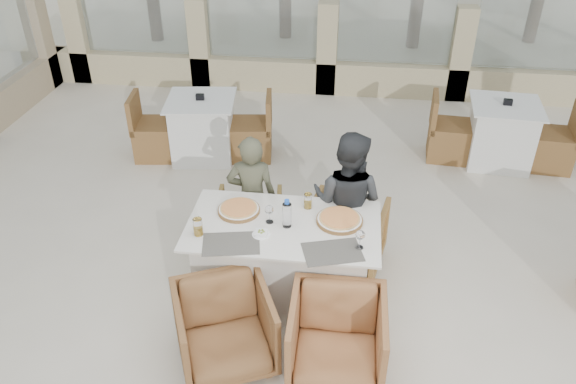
# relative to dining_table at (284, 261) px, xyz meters

# --- Properties ---
(ground) EXTENTS (80.00, 80.00, 0.00)m
(ground) POSITION_rel_dining_table_xyz_m (0.05, -0.09, -0.39)
(ground) COLOR beige
(ground) RESTS_ON ground
(perimeter_wall_far) EXTENTS (10.00, 0.34, 1.60)m
(perimeter_wall_far) POSITION_rel_dining_table_xyz_m (0.05, 4.71, 0.42)
(perimeter_wall_far) COLOR #CCBC8F
(perimeter_wall_far) RESTS_ON ground
(dining_table) EXTENTS (1.60, 0.90, 0.77)m
(dining_table) POSITION_rel_dining_table_xyz_m (0.00, 0.00, 0.00)
(dining_table) COLOR silver
(dining_table) RESTS_ON ground
(placemat_near_left) EXTENTS (0.50, 0.38, 0.00)m
(placemat_near_left) POSITION_rel_dining_table_xyz_m (-0.38, -0.30, 0.39)
(placemat_near_left) COLOR #5C574F
(placemat_near_left) RESTS_ON dining_table
(placemat_near_right) EXTENTS (0.52, 0.42, 0.00)m
(placemat_near_right) POSITION_rel_dining_table_xyz_m (0.42, -0.31, 0.39)
(placemat_near_right) COLOR #58534B
(placemat_near_right) RESTS_ON dining_table
(pizza_left) EXTENTS (0.44, 0.44, 0.05)m
(pizza_left) POSITION_rel_dining_table_xyz_m (-0.40, 0.14, 0.41)
(pizza_left) COLOR #D64E1D
(pizza_left) RESTS_ON dining_table
(pizza_right) EXTENTS (0.50, 0.50, 0.05)m
(pizza_right) POSITION_rel_dining_table_xyz_m (0.46, 0.10, 0.41)
(pizza_right) COLOR #E2551E
(pizza_right) RESTS_ON dining_table
(water_bottle) EXTENTS (0.09, 0.09, 0.26)m
(water_bottle) POSITION_rel_dining_table_xyz_m (0.03, -0.01, 0.51)
(water_bottle) COLOR #BBE2F6
(water_bottle) RESTS_ON dining_table
(wine_glass_centre) EXTENTS (0.09, 0.09, 0.18)m
(wine_glass_centre) POSITION_rel_dining_table_xyz_m (-0.12, 0.02, 0.48)
(wine_glass_centre) COLOR silver
(wine_glass_centre) RESTS_ON dining_table
(wine_glass_corner) EXTENTS (0.09, 0.09, 0.18)m
(wine_glass_corner) POSITION_rel_dining_table_xyz_m (0.63, -0.23, 0.48)
(wine_glass_corner) COLOR silver
(wine_glass_corner) RESTS_ON dining_table
(beer_glass_left) EXTENTS (0.08, 0.08, 0.15)m
(beer_glass_left) POSITION_rel_dining_table_xyz_m (-0.66, -0.22, 0.46)
(beer_glass_left) COLOR gold
(beer_glass_left) RESTS_ON dining_table
(beer_glass_right) EXTENTS (0.09, 0.09, 0.14)m
(beer_glass_right) POSITION_rel_dining_table_xyz_m (0.18, 0.27, 0.45)
(beer_glass_right) COLOR gold
(beer_glass_right) RESTS_ON dining_table
(olive_dish) EXTENTS (0.12, 0.12, 0.04)m
(olive_dish) POSITION_rel_dining_table_xyz_m (-0.16, -0.16, 0.41)
(olive_dish) COLOR white
(olive_dish) RESTS_ON dining_table
(armchair_far_left) EXTENTS (0.68, 0.70, 0.58)m
(armchair_far_left) POSITION_rel_dining_table_xyz_m (-0.42, 0.63, -0.10)
(armchair_far_left) COLOR olive
(armchair_far_left) RESTS_ON ground
(armchair_far_right) EXTENTS (0.83, 0.84, 0.65)m
(armchair_far_right) POSITION_rel_dining_table_xyz_m (0.51, 0.50, -0.06)
(armchair_far_right) COLOR olive
(armchair_far_right) RESTS_ON ground
(armchair_near_left) EXTENTS (0.94, 0.95, 0.66)m
(armchair_near_left) POSITION_rel_dining_table_xyz_m (-0.35, -0.79, -0.06)
(armchair_near_left) COLOR brown
(armchair_near_left) RESTS_ON ground
(armchair_near_right) EXTENTS (0.71, 0.73, 0.66)m
(armchair_near_right) POSITION_rel_dining_table_xyz_m (0.50, -0.78, -0.05)
(armchair_near_right) COLOR #9C6439
(armchair_near_right) RESTS_ON ground
(diner_left) EXTENTS (0.48, 0.34, 1.27)m
(diner_left) POSITION_rel_dining_table_xyz_m (-0.37, 0.57, 0.25)
(diner_left) COLOR #50503A
(diner_left) RESTS_ON ground
(diner_right) EXTENTS (0.81, 0.72, 1.39)m
(diner_right) POSITION_rel_dining_table_xyz_m (0.51, 0.51, 0.31)
(diner_right) COLOR #323437
(diner_right) RESTS_ON ground
(bg_table_a) EXTENTS (1.73, 1.02, 0.77)m
(bg_table_a) POSITION_rel_dining_table_xyz_m (-1.34, 2.42, 0.00)
(bg_table_a) COLOR white
(bg_table_a) RESTS_ON ground
(bg_table_b) EXTENTS (1.70, 0.94, 0.77)m
(bg_table_b) POSITION_rel_dining_table_xyz_m (2.33, 2.73, 0.00)
(bg_table_b) COLOR white
(bg_table_b) RESTS_ON ground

